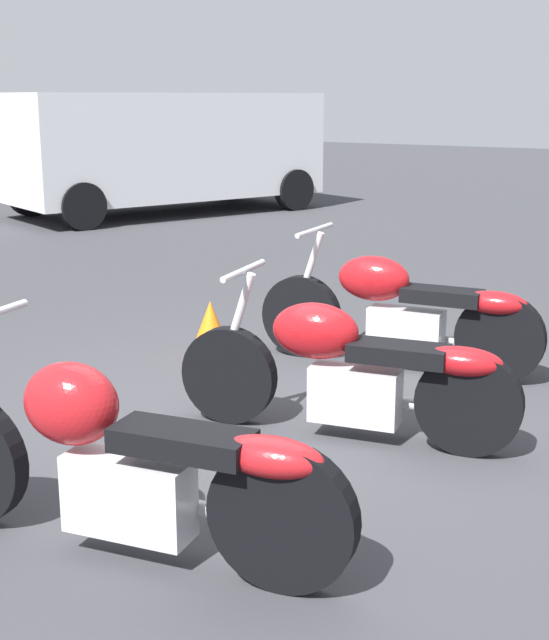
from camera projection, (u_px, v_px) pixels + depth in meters
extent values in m
plane|color=#38383D|center=(253.00, 421.00, 5.38)|extent=(60.00, 60.00, 0.00)
cylinder|color=black|center=(282.00, 517.00, 3.48)|extent=(0.22, 0.62, 0.62)
cube|color=silver|center=(129.00, 496.00, 3.73)|extent=(0.30, 0.58, 0.34)
ellipsoid|color=red|center=(71.00, 403.00, 3.74)|extent=(0.38, 0.48, 0.36)
cube|color=black|center=(183.00, 441.00, 3.57)|extent=(0.35, 0.61, 0.10)
ellipsoid|color=red|center=(271.00, 457.00, 3.43)|extent=(0.28, 0.47, 0.16)
cylinder|color=silver|center=(175.00, 504.00, 3.80)|extent=(0.20, 0.68, 0.07)
cylinder|color=black|center=(229.00, 375.00, 5.31)|extent=(0.22, 0.59, 0.58)
cylinder|color=black|center=(469.00, 404.00, 4.81)|extent=(0.22, 0.59, 0.58)
cube|color=silver|center=(355.00, 395.00, 5.04)|extent=(0.30, 0.54, 0.32)
ellipsoid|color=#AD1419|center=(315.00, 331.00, 5.04)|extent=(0.37, 0.55, 0.32)
cube|color=black|center=(398.00, 353.00, 4.89)|extent=(0.35, 0.58, 0.10)
ellipsoid|color=#AD1419|center=(462.00, 361.00, 4.77)|extent=(0.29, 0.47, 0.16)
cylinder|color=silver|center=(244.00, 270.00, 5.11)|extent=(0.58, 0.16, 0.04)
cylinder|color=silver|center=(236.00, 324.00, 5.21)|extent=(0.10, 0.25, 0.63)
cylinder|color=silver|center=(384.00, 401.00, 5.11)|extent=(0.22, 0.70, 0.07)
cylinder|color=black|center=(301.00, 316.00, 6.67)|extent=(0.18, 0.62, 0.61)
cylinder|color=black|center=(500.00, 338.00, 6.06)|extent=(0.18, 0.62, 0.61)
cube|color=silver|center=(406.00, 332.00, 6.34)|extent=(0.27, 0.55, 0.34)
ellipsoid|color=#AD1419|center=(374.00, 278.00, 6.36)|extent=(0.34, 0.56, 0.32)
cube|color=black|center=(442.00, 296.00, 6.17)|extent=(0.31, 0.58, 0.10)
ellipsoid|color=#AD1419|center=(495.00, 303.00, 6.02)|extent=(0.26, 0.46, 0.16)
cylinder|color=silver|center=(315.00, 230.00, 6.47)|extent=(0.63, 0.12, 0.04)
cylinder|color=silver|center=(308.00, 274.00, 6.57)|extent=(0.08, 0.25, 0.64)
cylinder|color=silver|center=(430.00, 339.00, 6.40)|extent=(0.14, 0.57, 0.07)
cube|color=silver|center=(164.00, 145.00, 14.74)|extent=(5.55, 3.71, 1.68)
cube|color=black|center=(13.00, 125.00, 13.16)|extent=(0.67, 1.77, 0.50)
cylinder|color=black|center=(82.00, 206.00, 13.01)|extent=(0.73, 0.45, 0.70)
cylinder|color=black|center=(30.00, 195.00, 14.55)|extent=(0.73, 0.45, 0.70)
cylinder|color=black|center=(294.00, 190.00, 15.31)|extent=(0.73, 0.45, 0.70)
cylinder|color=black|center=(230.00, 181.00, 16.85)|extent=(0.73, 0.45, 0.70)
cone|color=orange|center=(211.00, 328.00, 6.72)|extent=(0.32, 0.32, 0.42)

